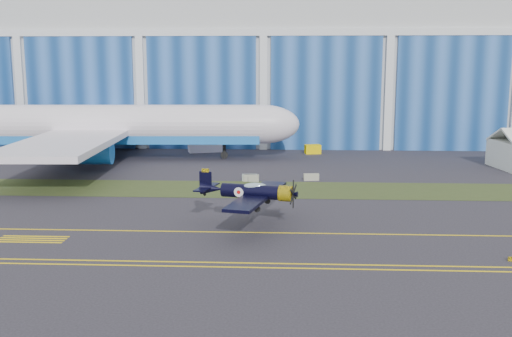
{
  "coord_description": "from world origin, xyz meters",
  "views": [
    {
      "loc": [
        4.1,
        -57.43,
        15.05
      ],
      "look_at": [
        0.88,
        5.9,
        4.01
      ],
      "focal_mm": 42.0,
      "sensor_mm": 36.0,
      "label": 1
    }
  ],
  "objects_px": {
    "warbird": "(251,191)",
    "tug": "(313,149)",
    "shipping_container": "(205,145)",
    "jetliner": "(100,82)"
  },
  "relations": [
    {
      "from": "warbird",
      "to": "jetliner",
      "type": "distance_m",
      "value": 48.92
    },
    {
      "from": "jetliner",
      "to": "tug",
      "type": "distance_m",
      "value": 36.8
    },
    {
      "from": "jetliner",
      "to": "shipping_container",
      "type": "bearing_deg",
      "value": 25.15
    },
    {
      "from": "warbird",
      "to": "jetliner",
      "type": "bearing_deg",
      "value": 136.86
    },
    {
      "from": "shipping_container",
      "to": "tug",
      "type": "height_order",
      "value": "shipping_container"
    },
    {
      "from": "jetliner",
      "to": "shipping_container",
      "type": "distance_m",
      "value": 20.84
    },
    {
      "from": "warbird",
      "to": "tug",
      "type": "distance_m",
      "value": 48.13
    },
    {
      "from": "warbird",
      "to": "shipping_container",
      "type": "bearing_deg",
      "value": 116.18
    },
    {
      "from": "warbird",
      "to": "tug",
      "type": "height_order",
      "value": "warbird"
    },
    {
      "from": "jetliner",
      "to": "tug",
      "type": "height_order",
      "value": "jetliner"
    }
  ]
}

